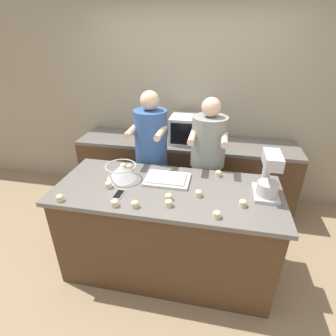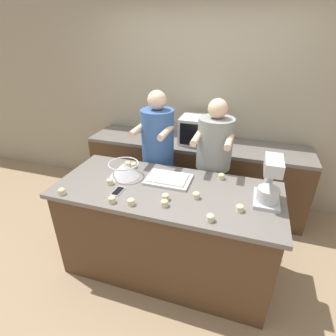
{
  "view_description": "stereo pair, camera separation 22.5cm",
  "coord_description": "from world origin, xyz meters",
  "px_view_note": "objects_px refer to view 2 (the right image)",
  "views": [
    {
      "loc": [
        0.4,
        -1.92,
        2.16
      ],
      "look_at": [
        0.0,
        0.04,
        1.12
      ],
      "focal_mm": 28.0,
      "sensor_mm": 36.0,
      "label": 1
    },
    {
      "loc": [
        0.62,
        -1.86,
        2.16
      ],
      "look_at": [
        0.0,
        0.04,
        1.12
      ],
      "focal_mm": 28.0,
      "sensor_mm": 36.0,
      "label": 2
    }
  ],
  "objects_px": {
    "cupcake_8": "(110,181)",
    "baking_tray": "(168,179)",
    "cupcake_1": "(166,197)",
    "cupcake_4": "(62,191)",
    "cupcake_10": "(240,208)",
    "microwave_oven": "(199,130)",
    "cupcake_6": "(165,203)",
    "stand_mixer": "(270,183)",
    "cupcake_0": "(221,176)",
    "cupcake_2": "(134,165)",
    "cupcake_3": "(131,202)",
    "person_right": "(212,172)",
    "cupcake_9": "(196,195)",
    "cupcake_5": "(128,164)",
    "mixing_bowl": "(124,169)",
    "cell_phone": "(118,191)",
    "cupcake_7": "(112,199)",
    "cupcake_11": "(210,217)",
    "person_left": "(158,162)"
  },
  "relations": [
    {
      "from": "cupcake_0",
      "to": "cupcake_1",
      "type": "xyz_separation_m",
      "value": [
        -0.39,
        -0.49,
        0.0
      ]
    },
    {
      "from": "person_left",
      "to": "person_right",
      "type": "bearing_deg",
      "value": -0.0
    },
    {
      "from": "microwave_oven",
      "to": "cupcake_11",
      "type": "xyz_separation_m",
      "value": [
        0.42,
        -1.53,
        -0.11
      ]
    },
    {
      "from": "microwave_oven",
      "to": "cupcake_3",
      "type": "distance_m",
      "value": 1.54
    },
    {
      "from": "cupcake_6",
      "to": "cupcake_0",
      "type": "bearing_deg",
      "value": 57.32
    },
    {
      "from": "cupcake_0",
      "to": "cupcake_10",
      "type": "distance_m",
      "value": 0.5
    },
    {
      "from": "cupcake_0",
      "to": "cupcake_6",
      "type": "xyz_separation_m",
      "value": [
        -0.37,
        -0.57,
        0.0
      ]
    },
    {
      "from": "person_left",
      "to": "cupcake_11",
      "type": "height_order",
      "value": "person_left"
    },
    {
      "from": "cupcake_10",
      "to": "microwave_oven",
      "type": "bearing_deg",
      "value": 114.5
    },
    {
      "from": "microwave_oven",
      "to": "cupcake_6",
      "type": "distance_m",
      "value": 1.46
    },
    {
      "from": "baking_tray",
      "to": "cupcake_11",
      "type": "relative_size",
      "value": 6.82
    },
    {
      "from": "cupcake_8",
      "to": "cupcake_9",
      "type": "relative_size",
      "value": 1.0
    },
    {
      "from": "cell_phone",
      "to": "cupcake_9",
      "type": "relative_size",
      "value": 2.44
    },
    {
      "from": "cupcake_1",
      "to": "cupcake_4",
      "type": "distance_m",
      "value": 0.88
    },
    {
      "from": "cupcake_9",
      "to": "cupcake_10",
      "type": "distance_m",
      "value": 0.36
    },
    {
      "from": "mixing_bowl",
      "to": "stand_mixer",
      "type": "bearing_deg",
      "value": -1.49
    },
    {
      "from": "cupcake_5",
      "to": "cupcake_6",
      "type": "distance_m",
      "value": 0.79
    },
    {
      "from": "person_right",
      "to": "cupcake_10",
      "type": "height_order",
      "value": "person_right"
    },
    {
      "from": "cupcake_3",
      "to": "cupcake_7",
      "type": "xyz_separation_m",
      "value": [
        -0.16,
        -0.02,
        0.0
      ]
    },
    {
      "from": "cupcake_0",
      "to": "cupcake_6",
      "type": "distance_m",
      "value": 0.68
    },
    {
      "from": "cupcake_6",
      "to": "cupcake_9",
      "type": "bearing_deg",
      "value": 40.94
    },
    {
      "from": "cupcake_3",
      "to": "person_left",
      "type": "bearing_deg",
      "value": 96.97
    },
    {
      "from": "cupcake_7",
      "to": "cupcake_3",
      "type": "bearing_deg",
      "value": 6.84
    },
    {
      "from": "stand_mixer",
      "to": "cupcake_0",
      "type": "bearing_deg",
      "value": 147.07
    },
    {
      "from": "mixing_bowl",
      "to": "cupcake_11",
      "type": "distance_m",
      "value": 0.99
    },
    {
      "from": "cupcake_2",
      "to": "cupcake_6",
      "type": "relative_size",
      "value": 1.0
    },
    {
      "from": "person_right",
      "to": "cupcake_8",
      "type": "xyz_separation_m",
      "value": [
        -0.82,
        -0.71,
        0.13
      ]
    },
    {
      "from": "cupcake_0",
      "to": "cupcake_6",
      "type": "relative_size",
      "value": 1.0
    },
    {
      "from": "person_right",
      "to": "cupcake_0",
      "type": "relative_size",
      "value": 26.94
    },
    {
      "from": "microwave_oven",
      "to": "cupcake_4",
      "type": "distance_m",
      "value": 1.78
    },
    {
      "from": "person_left",
      "to": "baking_tray",
      "type": "xyz_separation_m",
      "value": [
        0.28,
        -0.49,
        0.09
      ]
    },
    {
      "from": "stand_mixer",
      "to": "cupcake_10",
      "type": "relative_size",
      "value": 6.44
    },
    {
      "from": "stand_mixer",
      "to": "cupcake_4",
      "type": "relative_size",
      "value": 6.44
    },
    {
      "from": "cupcake_3",
      "to": "cupcake_9",
      "type": "relative_size",
      "value": 1.0
    },
    {
      "from": "cupcake_0",
      "to": "cupcake_10",
      "type": "bearing_deg",
      "value": -66.06
    },
    {
      "from": "cell_phone",
      "to": "cupcake_4",
      "type": "bearing_deg",
      "value": -157.81
    },
    {
      "from": "cupcake_0",
      "to": "cupcake_5",
      "type": "distance_m",
      "value": 0.94
    },
    {
      "from": "cupcake_1",
      "to": "baking_tray",
      "type": "bearing_deg",
      "value": 103.63
    },
    {
      "from": "cupcake_3",
      "to": "cupcake_7",
      "type": "relative_size",
      "value": 1.0
    },
    {
      "from": "person_left",
      "to": "cupcake_2",
      "type": "xyz_separation_m",
      "value": [
        -0.14,
        -0.35,
        0.1
      ]
    },
    {
      "from": "person_right",
      "to": "cupcake_9",
      "type": "xyz_separation_m",
      "value": [
        -0.03,
        -0.69,
        0.13
      ]
    },
    {
      "from": "cell_phone",
      "to": "cupcake_5",
      "type": "xyz_separation_m",
      "value": [
        -0.13,
        0.47,
        0.02
      ]
    },
    {
      "from": "cupcake_8",
      "to": "baking_tray",
      "type": "bearing_deg",
      "value": 24.64
    },
    {
      "from": "cupcake_9",
      "to": "baking_tray",
      "type": "bearing_deg",
      "value": 146.7
    },
    {
      "from": "person_right",
      "to": "cupcake_2",
      "type": "distance_m",
      "value": 0.84
    },
    {
      "from": "cupcake_2",
      "to": "cupcake_11",
      "type": "bearing_deg",
      "value": -34.35
    },
    {
      "from": "stand_mixer",
      "to": "cupcake_0",
      "type": "xyz_separation_m",
      "value": [
        -0.4,
        0.26,
        -0.14
      ]
    },
    {
      "from": "cupcake_7",
      "to": "cupcake_9",
      "type": "distance_m",
      "value": 0.69
    },
    {
      "from": "person_left",
      "to": "cupcake_5",
      "type": "height_order",
      "value": "person_left"
    },
    {
      "from": "cupcake_3",
      "to": "person_right",
      "type": "bearing_deg",
      "value": 62.13
    }
  ]
}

